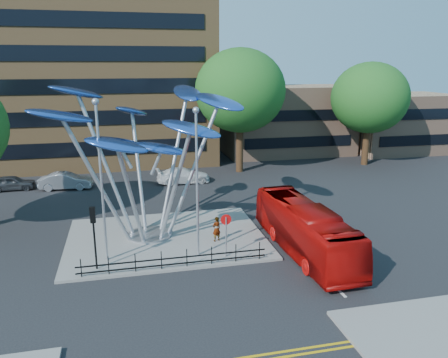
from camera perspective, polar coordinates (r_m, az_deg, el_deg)
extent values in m
plane|color=black|center=(22.41, -3.33, -13.44)|extent=(120.00, 120.00, 0.00)
cube|color=slate|center=(27.66, -7.54, -7.67)|extent=(12.00, 9.00, 0.15)
cube|color=olive|center=(51.73, -17.05, 19.14)|extent=(25.00, 15.00, 30.00)
cube|color=#A57A61|center=(53.48, 8.20, 7.64)|extent=(15.00, 8.00, 8.00)
cube|color=#A57A61|center=(58.36, 21.93, 6.83)|extent=(12.00, 8.00, 7.00)
cylinder|color=black|center=(43.65, 2.06, 4.65)|extent=(0.70, 0.70, 5.72)
ellipsoid|color=#164D1A|center=(43.03, 2.13, 11.48)|extent=(8.80, 8.80, 8.10)
cylinder|color=black|center=(49.20, 18.07, 4.70)|extent=(0.70, 0.70, 5.06)
ellipsoid|color=#164D1A|center=(48.65, 18.51, 10.03)|extent=(8.00, 8.00, 7.36)
cylinder|color=#9EA0A5|center=(28.01, -9.70, -7.16)|extent=(2.80, 2.80, 0.12)
cylinder|color=#9EA0A5|center=(26.21, -12.60, 0.00)|extent=(0.24, 0.24, 7.80)
ellipsoid|color=blue|center=(24.72, -20.57, 7.74)|extent=(3.92, 2.95, 1.39)
cylinder|color=#9EA0A5|center=(26.02, -10.74, -1.61)|extent=(0.24, 0.24, 6.40)
ellipsoid|color=blue|center=(23.13, -13.84, 4.31)|extent=(3.47, 1.78, 1.31)
cylinder|color=#9EA0A5|center=(26.18, -8.61, -0.73)|extent=(0.24, 0.24, 7.00)
ellipsoid|color=blue|center=(24.09, -4.32, 6.56)|extent=(3.81, 3.11, 1.36)
cylinder|color=#9EA0A5|center=(26.85, -7.52, 1.03)|extent=(0.24, 0.24, 8.20)
ellipsoid|color=blue|center=(27.09, -0.62, 10.08)|extent=(3.52, 4.06, 1.44)
cylinder|color=#9EA0A5|center=(27.64, -8.55, 1.82)|extent=(0.24, 0.24, 8.60)
ellipsoid|color=blue|center=(29.23, -4.83, 11.17)|extent=(2.21, 3.79, 1.39)
cylinder|color=#9EA0A5|center=(27.82, -10.57, 0.54)|extent=(0.24, 0.24, 7.40)
ellipsoid|color=blue|center=(29.73, -11.93, 8.64)|extent=(3.02, 3.71, 1.34)
cylinder|color=#9EA0A5|center=(27.06, -12.27, 1.57)|extent=(0.24, 0.24, 8.80)
ellipsoid|color=blue|center=(27.94, -18.67, 10.69)|extent=(3.88, 3.60, 1.42)
ellipsoid|color=blue|center=(26.55, -14.18, 4.74)|extent=(3.40, 1.96, 1.13)
ellipsoid|color=blue|center=(26.11, -8.20, 3.98)|extent=(3.39, 2.16, 1.11)
cylinder|color=#9EA0A5|center=(23.83, -15.68, -0.82)|extent=(0.14, 0.14, 8.50)
sphere|color=#9EA0A5|center=(23.08, -16.45, 9.68)|extent=(0.36, 0.36, 0.36)
cylinder|color=#9EA0A5|center=(23.67, -3.53, -1.01)|extent=(0.14, 0.14, 8.00)
sphere|color=#9EA0A5|center=(22.89, -3.70, 8.95)|extent=(0.36, 0.36, 0.36)
cylinder|color=black|center=(23.76, -16.54, -7.69)|extent=(0.10, 0.10, 3.20)
cube|color=black|center=(23.28, -16.79, -4.51)|extent=(0.28, 0.18, 0.85)
sphere|color=#FF0C0C|center=(23.19, -16.84, -3.85)|extent=(0.18, 0.18, 0.18)
cylinder|color=#9EA0A5|center=(24.43, 0.28, -7.55)|extent=(0.08, 0.08, 2.30)
cylinder|color=red|center=(24.09, 0.26, -5.33)|extent=(0.60, 0.04, 0.60)
cube|color=white|center=(24.11, 0.25, -5.31)|extent=(0.42, 0.03, 0.10)
cylinder|color=black|center=(23.54, -18.17, -10.99)|extent=(0.05, 0.05, 1.00)
cylinder|color=black|center=(23.43, -14.85, -10.84)|extent=(0.05, 0.05, 1.00)
cylinder|color=black|center=(23.40, -11.51, -10.66)|extent=(0.05, 0.05, 1.00)
cylinder|color=black|center=(23.45, -8.17, -10.45)|extent=(0.05, 0.05, 1.00)
cylinder|color=black|center=(23.58, -4.87, -10.20)|extent=(0.05, 0.05, 1.00)
cylinder|color=black|center=(23.78, -1.62, -9.92)|extent=(0.05, 0.05, 1.00)
cylinder|color=black|center=(24.05, 1.56, -9.62)|extent=(0.05, 0.05, 1.00)
cylinder|color=black|center=(24.40, 4.65, -9.29)|extent=(0.05, 0.05, 1.00)
cube|color=black|center=(23.49, -6.52, -10.21)|extent=(10.00, 0.06, 0.06)
cube|color=black|center=(23.64, -6.50, -10.98)|extent=(10.00, 0.06, 0.06)
imported|color=#A90A07|center=(25.64, 10.47, -6.40)|extent=(2.70, 10.30, 2.85)
imported|color=gray|center=(26.56, -0.99, -6.54)|extent=(0.66, 0.56, 1.54)
imported|color=#3A3D41|center=(41.80, -25.95, -0.45)|extent=(3.81, 1.64, 1.28)
imported|color=#98999F|center=(40.27, -19.96, -0.24)|extent=(4.54, 1.92, 1.46)
imported|color=silver|center=(39.98, -5.33, 0.46)|extent=(4.90, 2.14, 1.40)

